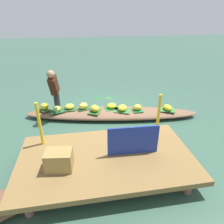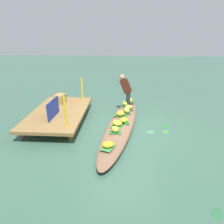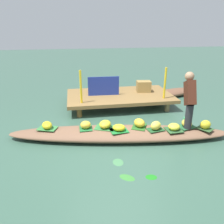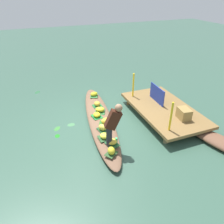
{
  "view_description": "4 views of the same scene",
  "coord_description": "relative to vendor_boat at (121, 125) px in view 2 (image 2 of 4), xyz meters",
  "views": [
    {
      "loc": [
        0.84,
        5.1,
        2.76
      ],
      "look_at": [
        0.04,
        0.38,
        0.35
      ],
      "focal_mm": 32.34,
      "sensor_mm": 36.0,
      "label": 1
    },
    {
      "loc": [
        -6.01,
        -0.1,
        2.98
      ],
      "look_at": [
        0.47,
        0.32,
        0.37
      ],
      "focal_mm": 32.9,
      "sensor_mm": 36.0,
      "label": 2
    },
    {
      "loc": [
        -0.93,
        -4.49,
        2.41
      ],
      "look_at": [
        -0.05,
        0.63,
        0.4
      ],
      "focal_mm": 36.64,
      "sensor_mm": 36.0,
      "label": 3
    },
    {
      "loc": [
        5.98,
        -1.91,
        4.04
      ],
      "look_at": [
        0.1,
        0.39,
        0.38
      ],
      "focal_mm": 35.43,
      "sensor_mm": 36.0,
      "label": 4
    }
  ],
  "objects": [
    {
      "name": "leaf_mat_4",
      "position": [
        1.17,
        -0.26,
        0.12
      ],
      "size": [
        0.35,
        0.35,
        0.01
      ],
      "primitive_type": "cube",
      "rotation": [
        0.0,
        0.0,
        1.62
      ],
      "color": "#2B542D",
      "rests_on": "vendor_boat"
    },
    {
      "name": "market_banner",
      "position": [
        -0.05,
        2.16,
        0.53
      ],
      "size": [
        0.94,
        0.07,
        0.57
      ],
      "primitive_type": "cube",
      "rotation": [
        0.0,
        0.0,
        -0.04
      ],
      "color": "navy",
      "rests_on": "dock_platform"
    },
    {
      "name": "leaf_mat_7",
      "position": [
        -0.02,
        -0.1,
        0.12
      ],
      "size": [
        0.41,
        0.34,
        0.01
      ],
      "primitive_type": "cube",
      "rotation": [
        0.0,
        0.0,
        0.12
      ],
      "color": "#1C7730",
      "rests_on": "vendor_boat"
    },
    {
      "name": "leaf_mat_0",
      "position": [
        1.88,
        -0.32,
        0.12
      ],
      "size": [
        0.38,
        0.4,
        0.01
      ],
      "primitive_type": "cube",
      "rotation": [
        0.0,
        0.0,
        2.16
      ],
      "color": "#2F522A",
      "rests_on": "vendor_boat"
    },
    {
      "name": "railing_post_west",
      "position": [
        -0.75,
        1.56,
        0.7
      ],
      "size": [
        0.06,
        0.06,
        0.9
      ],
      "primitive_type": "cylinder",
      "color": "yellow",
      "rests_on": "dock_platform"
    },
    {
      "name": "banana_bunch_8",
      "position": [
        1.52,
        -0.16,
        0.2
      ],
      "size": [
        0.25,
        0.29,
        0.17
      ],
      "primitive_type": "ellipsoid",
      "rotation": [
        0.0,
        0.0,
        1.45
      ],
      "color": "gold",
      "rests_on": "vendor_boat"
    },
    {
      "name": "produce_crate",
      "position": [
        1.27,
        2.35,
        0.42
      ],
      "size": [
        0.48,
        0.37,
        0.34
      ],
      "primitive_type": "cube",
      "rotation": [
        0.0,
        0.0,
        -0.12
      ],
      "color": "olive",
      "rests_on": "dock_platform"
    },
    {
      "name": "banana_bunch_7",
      "position": [
        -0.02,
        -0.1,
        0.19
      ],
      "size": [
        0.31,
        0.28,
        0.14
      ],
      "primitive_type": "ellipsoid",
      "rotation": [
        0.0,
        0.0,
        2.92
      ],
      "color": "yellow",
      "rests_on": "vendor_boat"
    },
    {
      "name": "leaf_mat_3",
      "position": [
        -0.3,
        0.1,
        0.12
      ],
      "size": [
        0.53,
        0.47,
        0.01
      ],
      "primitive_type": "cube",
      "rotation": [
        0.0,
        0.0,
        2.76
      ],
      "color": "#32753A",
      "rests_on": "vendor_boat"
    },
    {
      "name": "vendor_person",
      "position": [
        1.51,
        -0.14,
        0.81
      ],
      "size": [
        0.25,
        0.49,
        1.22
      ],
      "color": "#28282D",
      "rests_on": "vendor_boat"
    },
    {
      "name": "drifting_plant_1",
      "position": [
        -0.21,
        -0.94,
        -0.11
      ],
      "size": [
        0.2,
        0.25,
        0.01
      ],
      "primitive_type": "ellipsoid",
      "rotation": [
        0.0,
        0.0,
        1.59
      ],
      "color": "#417A4B",
      "rests_on": "ground"
    },
    {
      "name": "moored_boat",
      "position": [
        2.46,
        2.84,
        0.0
      ],
      "size": [
        2.28,
        1.26,
        0.24
      ],
      "primitive_type": "ellipsoid",
      "rotation": [
        0.0,
        0.0,
        0.31
      ],
      "color": "brown",
      "rests_on": "ground"
    },
    {
      "name": "vendor_boat",
      "position": [
        0.0,
        0.0,
        0.0
      ],
      "size": [
        4.97,
        1.56,
        0.23
      ],
      "primitive_type": "ellipsoid",
      "rotation": [
        0.0,
        0.0,
        -0.16
      ],
      "color": "brown",
      "rests_on": "ground"
    },
    {
      "name": "water_bottle",
      "position": [
        1.52,
        -0.04,
        0.21
      ],
      "size": [
        0.07,
        0.07,
        0.18
      ],
      "primitive_type": "cylinder",
      "color": "#40B66E",
      "rests_on": "vendor_boat"
    },
    {
      "name": "banana_bunch_1",
      "position": [
        0.47,
        0.03,
        0.21
      ],
      "size": [
        0.29,
        0.34,
        0.18
      ],
      "primitive_type": "ellipsoid",
      "rotation": [
        0.0,
        0.0,
        4.98
      ],
      "color": "gold",
      "rests_on": "vendor_boat"
    },
    {
      "name": "leaf_mat_6",
      "position": [
        -0.73,
        0.14,
        0.12
      ],
      "size": [
        0.28,
        0.33,
        0.01
      ],
      "primitive_type": "cube",
      "rotation": [
        0.0,
        0.0,
        1.57
      ],
      "color": "#216931",
      "rests_on": "vendor_boat"
    },
    {
      "name": "banana_bunch_0",
      "position": [
        1.88,
        -0.32,
        0.22
      ],
      "size": [
        0.24,
        0.2,
        0.2
      ],
      "primitive_type": "ellipsoid",
      "rotation": [
        0.0,
        0.0,
        3.08
      ],
      "color": "yellow",
      "rests_on": "vendor_boat"
    },
    {
      "name": "leaf_mat_5",
      "position": [
        0.78,
        -0.18,
        0.12
      ],
      "size": [
        0.4,
        0.31,
        0.01
      ],
      "primitive_type": "cube",
      "rotation": [
        0.0,
        0.0,
        0.19
      ],
      "color": "#215027",
      "rests_on": "vendor_boat"
    },
    {
      "name": "drifting_plant_0",
      "position": [
        0.26,
        -1.47,
        -0.11
      ],
      "size": [
        0.22,
        0.18,
        0.01
      ],
      "primitive_type": "ellipsoid",
      "rotation": [
        0.0,
        0.0,
        2.97
      ],
      "color": "#1C7D1C",
      "rests_on": "ground"
    },
    {
      "name": "dock_platform",
      "position": [
        0.45,
        2.16,
        0.19
      ],
      "size": [
        3.2,
        1.8,
        0.36
      ],
      "color": "olive",
      "rests_on": "ground"
    },
    {
      "name": "drifting_plant_2",
      "position": [
        -3.25,
        -1.75,
        -0.11
      ],
      "size": [
        0.37,
        0.33,
        0.01
      ],
      "primitive_type": "ellipsoid",
      "rotation": [
        0.0,
        0.0,
        2.63
      ],
      "color": "#275C37",
      "rests_on": "ground"
    },
    {
      "name": "drifting_plant_3",
      "position": [
        -0.15,
        -1.41,
        -0.11
      ],
      "size": [
        0.32,
        0.29,
        0.01
      ],
      "primitive_type": "ellipsoid",
      "rotation": [
        0.0,
        0.0,
        2.49
      ],
      "color": "#377E33",
      "rests_on": "ground"
    },
    {
      "name": "banana_bunch_5",
      "position": [
        0.78,
        -0.18,
        0.22
      ],
      "size": [
        0.32,
        0.29,
        0.19
      ],
      "primitive_type": "ellipsoid",
      "rotation": [
        0.0,
        0.0,
        0.54
      ],
      "color": "#E6D349",
      "rests_on": "vendor_boat"
    },
    {
      "name": "banana_bunch_6",
      "position": [
        -0.73,
        0.14,
        0.21
      ],
      "size": [
        0.27,
        0.26,
        0.17
      ],
      "primitive_type": "ellipsoid",
      "rotation": [
        0.0,
        0.0,
        3.36
      ],
      "color": "gold",
      "rests_on": "vendor_boat"
    },
    {
      "name": "banana_bunch_4",
      "position": [
        1.17,
        -0.26,
        0.19
      ],
      "size": [
        0.31,
        0.3,
        0.15
      ],
      "primitive_type": "ellipsoid",
      "rotation": [
        0.0,
        0.0,
        1.84
      ],
      "color": "yellow",
      "rests_on": "vendor_boat"
    },
    {
      "name": "leaf_mat_8",
      "position": [
        1.52,
        -0.16,
        0.12
      ],
      "size": [
        0.44,
        0.37,
        0.01
      ],
      "primitive_type": "cube",
      "rotation": [
        0.0,
        0.0,
        0.25
      ],
      "color": "#245A31",
      "rests_on": "vendor_boat"
    },
    {
      "name": "leaf_mat_2",
      "position": [
        -1.57,
        0.29,
        0.12
      ],
      "size": [
        0.48,
        0.4,
        0.01
      ],
      "primitive_type": "cube",
      "rotation": [
        0.0,
        0.0,
        2.8
      ],
      "color": "#367D3E",
      "rests_on": "vendor_boat"
    },
    {
      "name": "leaf_mat_1",
      "position": [
        0.47,
        0.03,
        0.12
      ],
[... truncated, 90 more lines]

